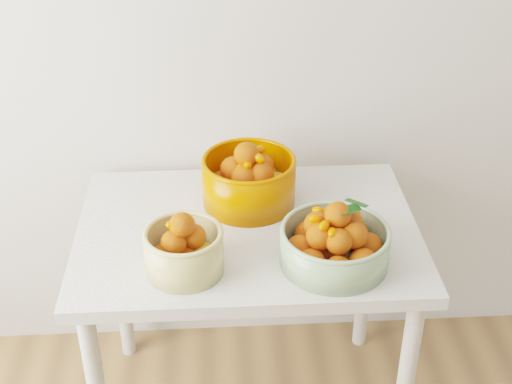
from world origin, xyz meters
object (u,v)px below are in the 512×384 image
(bowl_cream, at_px, (184,249))
(bowl_green, at_px, (334,243))
(bowl_orange, at_px, (249,179))
(table, at_px, (248,254))

(bowl_cream, bearing_deg, bowl_green, 1.48)
(bowl_orange, bearing_deg, bowl_cream, -119.78)
(table, relative_size, bowl_green, 2.94)
(table, bearing_deg, bowl_orange, 85.08)
(bowl_cream, bearing_deg, table, 47.32)
(bowl_cream, bearing_deg, bowl_orange, 60.22)
(bowl_green, height_order, bowl_orange, bowl_orange)
(bowl_cream, relative_size, bowl_green, 0.73)
(bowl_cream, distance_m, bowl_green, 0.40)
(table, height_order, bowl_orange, bowl_orange)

